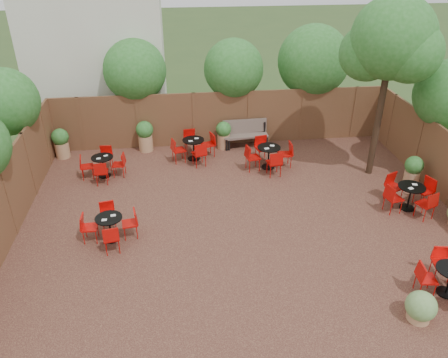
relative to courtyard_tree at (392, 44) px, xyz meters
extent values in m
plane|color=#354F23|center=(-4.53, -2.11, -4.15)|extent=(80.00, 80.00, 0.00)
cube|color=#3D1D18|center=(-4.53, -2.11, -4.14)|extent=(12.00, 10.00, 0.02)
cube|color=#4D2F1C|center=(-4.53, 2.89, -3.15)|extent=(12.00, 0.08, 2.00)
cube|color=#4D2F1C|center=(-10.53, -2.11, -3.15)|extent=(0.08, 10.00, 2.00)
cube|color=beige|center=(-9.03, 5.89, -0.15)|extent=(5.00, 4.00, 8.00)
sphere|color=#276821|center=(-11.13, 0.89, -1.55)|extent=(1.99, 1.99, 1.99)
sphere|color=#276821|center=(-7.53, 3.59, -1.48)|extent=(2.21, 2.21, 2.21)
sphere|color=#276821|center=(-4.03, 3.49, -1.50)|extent=(2.14, 2.14, 2.14)
sphere|color=#276821|center=(-1.03, 3.69, -1.36)|extent=(2.63, 2.63, 2.63)
cylinder|color=black|center=(0.01, 0.01, -1.86)|extent=(0.20, 0.20, 4.54)
sphere|color=#276821|center=(0.01, 0.01, 0.18)|extent=(2.38, 2.38, 2.38)
sphere|color=#276821|center=(-0.49, 0.41, -0.31)|extent=(1.66, 1.66, 1.66)
sphere|color=#276821|center=(0.41, -0.39, -0.13)|extent=(1.74, 1.74, 1.74)
cube|color=brown|center=(-3.66, 2.44, -3.69)|extent=(1.56, 0.60, 0.05)
cube|color=brown|center=(-3.66, 2.64, -3.41)|extent=(1.53, 0.26, 0.46)
cube|color=black|center=(-4.36, 2.44, -3.92)|extent=(0.10, 0.46, 0.41)
cube|color=black|center=(-2.97, 2.44, -3.92)|extent=(0.10, 0.46, 0.41)
cube|color=brown|center=(-3.71, 2.44, -3.66)|extent=(1.63, 0.55, 0.05)
cube|color=brown|center=(-3.71, 2.65, -3.37)|extent=(1.62, 0.19, 0.49)
cube|color=black|center=(-4.44, 2.44, -3.91)|extent=(0.08, 0.49, 0.43)
cube|color=black|center=(-2.98, 2.44, -3.91)|extent=(0.08, 0.49, 0.43)
cylinder|color=black|center=(0.23, -2.19, -4.11)|extent=(0.43, 0.43, 0.03)
cylinder|color=black|center=(0.23, -2.19, -3.76)|extent=(0.05, 0.05, 0.68)
cylinder|color=black|center=(0.23, -2.19, -3.41)|extent=(0.74, 0.74, 0.03)
cube|color=white|center=(0.35, -2.11, -3.39)|extent=(0.16, 0.14, 0.01)
cube|color=white|center=(0.13, -2.31, -3.39)|extent=(0.16, 0.14, 0.01)
cylinder|color=black|center=(-3.21, 0.75, -4.11)|extent=(0.44, 0.44, 0.03)
cylinder|color=black|center=(-3.21, 0.75, -3.75)|extent=(0.05, 0.05, 0.71)
cylinder|color=black|center=(-3.21, 0.75, -3.39)|extent=(0.77, 0.77, 0.03)
cube|color=white|center=(-3.09, 0.83, -3.37)|extent=(0.14, 0.11, 0.02)
cube|color=white|center=(-3.31, 0.63, -3.37)|extent=(0.14, 0.11, 0.02)
cylinder|color=black|center=(-8.59, 0.79, -4.11)|extent=(0.40, 0.40, 0.03)
cylinder|color=black|center=(-8.59, 0.79, -3.79)|extent=(0.05, 0.05, 0.64)
cylinder|color=black|center=(-8.59, 0.79, -3.46)|extent=(0.69, 0.69, 0.03)
cube|color=white|center=(-8.48, 0.87, -3.44)|extent=(0.13, 0.09, 0.01)
cube|color=white|center=(-8.68, 0.68, -3.44)|extent=(0.13, 0.09, 0.01)
cylinder|color=black|center=(-0.56, -5.52, -4.11)|extent=(0.40, 0.40, 0.03)
cylinder|color=black|center=(-5.64, 1.69, -4.11)|extent=(0.43, 0.43, 0.03)
cylinder|color=black|center=(-5.64, 1.69, -3.76)|extent=(0.05, 0.05, 0.69)
cylinder|color=black|center=(-5.64, 1.69, -3.41)|extent=(0.74, 0.74, 0.03)
cube|color=white|center=(-5.52, 1.76, -3.39)|extent=(0.15, 0.12, 0.01)
cube|color=white|center=(-5.74, 1.57, -3.39)|extent=(0.15, 0.12, 0.01)
cylinder|color=black|center=(-8.01, -2.69, -4.11)|extent=(0.40, 0.40, 0.03)
cylinder|color=black|center=(-8.01, -2.69, -3.79)|extent=(0.05, 0.05, 0.63)
cylinder|color=black|center=(-8.01, -2.69, -3.47)|extent=(0.68, 0.68, 0.03)
cube|color=white|center=(-7.90, -2.61, -3.45)|extent=(0.14, 0.11, 0.01)
cube|color=white|center=(-8.10, -2.79, -3.45)|extent=(0.14, 0.11, 0.01)
cylinder|color=tan|center=(-7.31, 2.59, -3.84)|extent=(0.51, 0.51, 0.58)
sphere|color=#276821|center=(-7.31, 2.59, -3.32)|extent=(0.61, 0.61, 0.61)
cylinder|color=tan|center=(-4.51, 2.47, -3.86)|extent=(0.46, 0.46, 0.52)
sphere|color=#276821|center=(-4.51, 2.47, -3.40)|extent=(0.55, 0.55, 0.55)
cylinder|color=tan|center=(-10.18, 2.36, -3.85)|extent=(0.48, 0.48, 0.55)
sphere|color=#276821|center=(-10.18, 2.36, -3.36)|extent=(0.58, 0.58, 0.58)
cylinder|color=tan|center=(0.91, -1.00, -3.86)|extent=(0.46, 0.46, 0.53)
sphere|color=#276821|center=(0.91, -1.00, -3.39)|extent=(0.55, 0.55, 0.55)
cylinder|color=tan|center=(-1.53, -6.15, -4.02)|extent=(0.45, 0.45, 0.21)
sphere|color=#638A48|center=(-1.53, -6.15, -3.77)|extent=(0.62, 0.62, 0.62)
camera|label=1|loc=(-6.21, -12.11, 2.76)|focal=35.39mm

